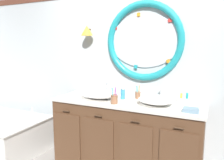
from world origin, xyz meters
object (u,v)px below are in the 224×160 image
at_px(toothbrush_holder_right, 138,95).
at_px(toiletry_basket, 184,100).
at_px(sink_basin_left, 99,94).
at_px(toothbrush_holder_left, 114,99).
at_px(soap_dispenser, 123,94).
at_px(sink_basin_right, 156,100).
at_px(folded_hand_towel, 191,110).

height_order(toothbrush_holder_right, toiletry_basket, toothbrush_holder_right).
xyz_separation_m(toothbrush_holder_right, toiletry_basket, (0.58, 0.01, -0.02)).
distance_m(sink_basin_left, toothbrush_holder_right, 0.51).
height_order(toothbrush_holder_left, soap_dispenser, toothbrush_holder_left).
distance_m(sink_basin_right, toothbrush_holder_right, 0.36).
height_order(sink_basin_left, soap_dispenser, soap_dispenser).
distance_m(toothbrush_holder_right, soap_dispenser, 0.20).
relative_size(toothbrush_holder_right, toiletry_basket, 1.36).
bearing_deg(toothbrush_holder_left, sink_basin_left, 152.25).
relative_size(soap_dispenser, toiletry_basket, 1.05).
bearing_deg(sink_basin_left, toothbrush_holder_right, 23.87).
bearing_deg(toothbrush_holder_right, toiletry_basket, 0.99).
relative_size(sink_basin_right, soap_dispenser, 2.70).
height_order(sink_basin_right, folded_hand_towel, sink_basin_right).
relative_size(sink_basin_left, toothbrush_holder_right, 2.41).
bearing_deg(sink_basin_right, toothbrush_holder_right, 144.30).
distance_m(soap_dispenser, toiletry_basket, 0.76).
bearing_deg(toothbrush_holder_right, folded_hand_towel, -25.72).
bearing_deg(sink_basin_right, folded_hand_towel, -17.21).
relative_size(toothbrush_holder_right, folded_hand_towel, 1.21).
bearing_deg(toiletry_basket, toothbrush_holder_left, -153.67).
bearing_deg(folded_hand_towel, toiletry_basket, 107.72).
bearing_deg(sink_basin_left, toothbrush_holder_left, -27.75).
bearing_deg(folded_hand_towel, sink_basin_right, 162.79).
xyz_separation_m(toothbrush_holder_right, folded_hand_towel, (0.69, -0.33, -0.03)).
bearing_deg(sink_basin_left, toiletry_basket, 11.74).
relative_size(sink_basin_right, toiletry_basket, 2.84).
bearing_deg(soap_dispenser, toiletry_basket, 8.88).
xyz_separation_m(sink_basin_right, toothbrush_holder_left, (-0.46, -0.15, 0.00)).
bearing_deg(soap_dispenser, sink_basin_right, -12.41).
distance_m(sink_basin_right, soap_dispenser, 0.47).
height_order(soap_dispenser, toiletry_basket, soap_dispenser).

